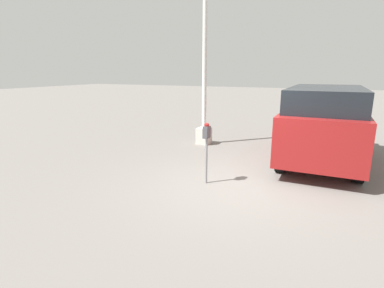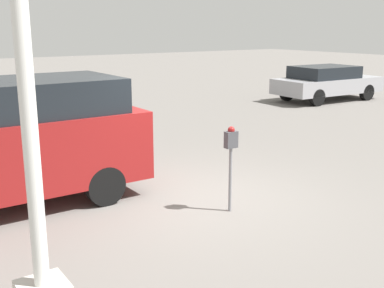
{
  "view_description": "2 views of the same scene",
  "coord_description": "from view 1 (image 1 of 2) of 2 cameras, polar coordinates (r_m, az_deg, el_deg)",
  "views": [
    {
      "loc": [
        -6.02,
        -1.7,
        2.46
      ],
      "look_at": [
        -0.54,
        0.85,
        0.98
      ],
      "focal_mm": 28.0,
      "sensor_mm": 36.0,
      "label": 1
    },
    {
      "loc": [
        4.44,
        6.28,
        2.87
      ],
      "look_at": [
        0.11,
        -0.04,
        0.98
      ],
      "focal_mm": 45.0,
      "sensor_mm": 36.0,
      "label": 2
    }
  ],
  "objects": [
    {
      "name": "parking_meter_near",
      "position": [
        6.52,
        2.8,
        0.95
      ],
      "size": [
        0.2,
        0.12,
        1.38
      ],
      "rotation": [
        0.0,
        0.0,
        -0.03
      ],
      "color": "gray",
      "rests_on": "ground"
    },
    {
      "name": "parked_van",
      "position": [
        8.89,
        23.79,
        3.86
      ],
      "size": [
        4.56,
        1.94,
        2.04
      ],
      "rotation": [
        0.0,
        0.0,
        -0.0
      ],
      "color": "maroon",
      "rests_on": "ground"
    },
    {
      "name": "ground_plane",
      "position": [
        6.72,
        8.62,
        -7.87
      ],
      "size": [
        80.0,
        80.0,
        0.0
      ],
      "primitive_type": "plane",
      "color": "slate"
    },
    {
      "name": "lamp_post",
      "position": [
        10.12,
        2.37,
        11.45
      ],
      "size": [
        0.44,
        0.44,
        6.61
      ],
      "color": "beige",
      "rests_on": "ground"
    }
  ]
}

